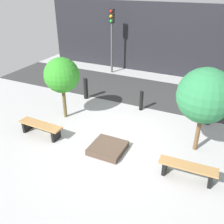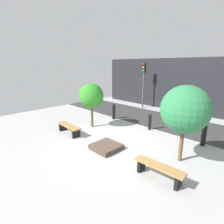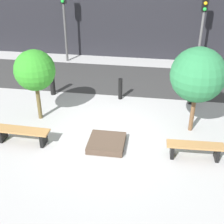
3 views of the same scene
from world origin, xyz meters
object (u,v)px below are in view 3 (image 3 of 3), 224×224
object	(u,v)px
bench_right	(195,148)
traffic_light_mid_west	(203,19)
bollard_far_left	(52,83)
tree_behind_left_bench	(35,71)
bollard_center	(193,93)
bollard_left	(120,89)
tree_behind_right_bench	(198,75)
planter_bed	(107,143)
traffic_light_west	(64,12)
bench_left	(22,133)

from	to	relation	value
bench_right	traffic_light_mid_west	xyz separation A→B (m)	(0.70, 7.60, 2.12)
bench_right	bollard_far_left	size ratio (longest dim) A/B	1.66
tree_behind_left_bench	traffic_light_mid_west	xyz separation A→B (m)	(6.06, 6.03, 0.61)
bollard_center	traffic_light_mid_west	world-z (taller)	traffic_light_mid_west
bollard_left	traffic_light_mid_west	world-z (taller)	traffic_light_mid_west
bench_right	bollard_center	bearing A→B (deg)	85.31
bollard_left	bench_right	bearing A→B (deg)	-52.97
tree_behind_right_bench	planter_bed	bearing A→B (deg)	-152.99
planter_bed	bollard_center	bearing A→B (deg)	49.66
tree_behind_left_bench	planter_bed	bearing A→B (deg)	-27.01
bench_right	traffic_light_mid_west	world-z (taller)	traffic_light_mid_west
bollard_left	traffic_light_west	xyz separation A→B (m)	(-3.38, 4.05, 2.13)
bollard_left	traffic_light_west	size ratio (longest dim) A/B	0.24
planter_bed	traffic_light_mid_west	world-z (taller)	traffic_light_mid_west
tree_behind_right_bench	bollard_center	bearing A→B (deg)	85.18
tree_behind_right_bench	traffic_light_west	size ratio (longest dim) A/B	0.78
tree_behind_left_bench	bollard_center	size ratio (longest dim) A/B	2.67
bench_left	bench_right	world-z (taller)	bench_left
tree_behind_right_bench	bollard_center	size ratio (longest dim) A/B	3.02
planter_bed	bollard_left	bearing A→B (deg)	90.00
traffic_light_west	traffic_light_mid_west	world-z (taller)	traffic_light_west
bench_left	bollard_center	distance (m)	6.57
tree_behind_right_bench	traffic_light_mid_west	bearing A→B (deg)	83.38
tree_behind_right_bench	tree_behind_left_bench	bearing A→B (deg)	-180.00
traffic_light_west	traffic_light_mid_west	bearing A→B (deg)	-0.00
bench_right	bollard_far_left	bearing A→B (deg)	145.28
tree_behind_left_bench	bollard_left	size ratio (longest dim) A/B	2.89
bench_right	traffic_light_mid_west	bearing A→B (deg)	82.74
bollard_far_left	planter_bed	bearing A→B (deg)	-49.66
bench_right	bollard_center	xyz separation A→B (m)	(0.17, 3.55, 0.14)
bench_left	tree_behind_right_bench	xyz separation A→B (m)	(5.36, 1.57, 1.68)
bench_left	bench_right	distance (m)	5.36
planter_bed	bollard_far_left	bearing A→B (deg)	130.34
bench_left	planter_bed	world-z (taller)	bench_left
bollard_far_left	bollard_left	size ratio (longest dim) A/B	1.15
bench_left	traffic_light_mid_west	bearing A→B (deg)	53.41
planter_bed	bollard_left	distance (m)	3.37
tree_behind_right_bench	traffic_light_west	xyz separation A→B (m)	(-6.06, 6.03, 0.55)
bench_left	bench_right	xyz separation A→B (m)	(5.36, 0.00, -0.00)
bench_right	bollard_far_left	xyz separation A→B (m)	(-5.53, 3.55, 0.17)
bench_left	traffic_light_mid_west	world-z (taller)	traffic_light_mid_west
bench_right	bollard_far_left	distance (m)	6.57
bollard_far_left	bollard_center	xyz separation A→B (m)	(5.70, 0.00, -0.03)
tree_behind_left_bench	tree_behind_right_bench	world-z (taller)	tree_behind_right_bench
bench_right	tree_behind_right_bench	xyz separation A→B (m)	(0.00, 1.57, 1.68)
bollard_far_left	traffic_light_west	world-z (taller)	traffic_light_west
planter_bed	tree_behind_left_bench	distance (m)	3.48
planter_bed	traffic_light_mid_west	bearing A→B (deg)	65.44
planter_bed	bollard_far_left	world-z (taller)	bollard_far_left
bollard_far_left	traffic_light_mid_west	xyz separation A→B (m)	(6.23, 4.05, 1.95)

